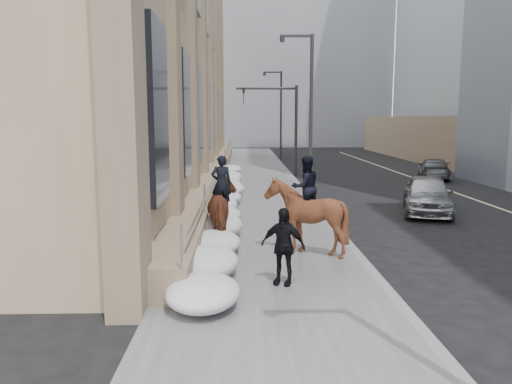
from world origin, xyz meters
TOP-DOWN VIEW (x-y plane):
  - ground at (0.00, 0.00)m, footprint 140.00×140.00m
  - sidewalk at (0.00, 10.00)m, footprint 5.00×80.00m
  - curb at (2.62, 10.00)m, footprint 0.24×80.00m
  - lane_line at (10.50, 10.00)m, footprint 0.15×70.00m
  - limestone_building at (-5.26, 19.96)m, footprint 6.10×44.00m
  - bg_building_mid at (4.00, 60.00)m, footprint 30.00×12.00m
  - bg_building_far at (-6.00, 72.00)m, footprint 24.00×12.00m
  - streetlight_mid at (2.74, 14.00)m, footprint 1.71×0.24m
  - streetlight_far at (2.74, 34.00)m, footprint 1.71×0.24m
  - traffic_signal at (2.07, 22.00)m, footprint 4.10×0.22m
  - snow_bank at (-1.42, 8.11)m, footprint 1.70×18.10m
  - mounted_horse_left at (-1.15, 3.36)m, footprint 1.39×2.42m
  - mounted_horse_right at (1.14, 1.92)m, footprint 2.31×2.43m
  - pedestrian at (0.31, -0.66)m, footprint 1.12×0.79m
  - car_silver at (6.95, 8.32)m, footprint 3.11×4.93m
  - car_grey at (11.61, 19.77)m, footprint 3.09×4.82m

SIDE VIEW (x-z plane):
  - ground at x=0.00m, z-range 0.00..0.00m
  - lane_line at x=10.50m, z-range 0.00..0.01m
  - sidewalk at x=0.00m, z-range 0.00..0.12m
  - curb at x=2.62m, z-range 0.00..0.12m
  - snow_bank at x=-1.42m, z-range 0.09..0.85m
  - car_grey at x=11.61m, z-range 0.00..1.30m
  - car_silver at x=6.95m, z-range 0.00..1.56m
  - pedestrian at x=0.31m, z-range 0.12..1.88m
  - mounted_horse_left at x=-1.15m, z-range -0.16..2.47m
  - mounted_horse_right at x=1.14m, z-range -0.08..2.63m
  - traffic_signal at x=2.07m, z-range 1.00..7.00m
  - streetlight_mid at x=2.74m, z-range 0.58..8.58m
  - streetlight_far at x=2.74m, z-range 0.58..8.58m
  - limestone_building at x=-5.26m, z-range -0.10..17.90m
  - bg_building_far at x=-6.00m, z-range 0.00..20.00m
  - bg_building_mid at x=4.00m, z-range 0.00..28.00m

